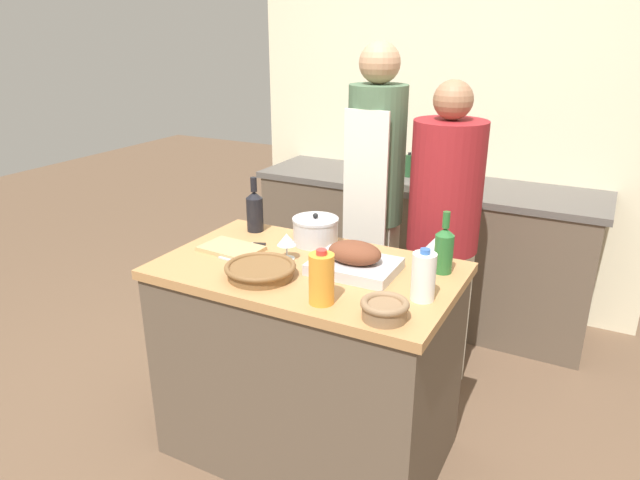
{
  "coord_description": "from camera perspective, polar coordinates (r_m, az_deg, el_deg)",
  "views": [
    {
      "loc": [
        1.05,
        -1.88,
        1.84
      ],
      "look_at": [
        0.0,
        0.11,
        0.99
      ],
      "focal_mm": 32.0,
      "sensor_mm": 36.0,
      "label": 1
    }
  ],
  "objects": [
    {
      "name": "roasting_pan",
      "position": [
        2.28,
        3.47,
        -2.05
      ],
      "size": [
        0.34,
        0.26,
        0.13
      ],
      "color": "#BCBCC1",
      "rests_on": "kitchen_island"
    },
    {
      "name": "mixing_bowl",
      "position": [
        1.94,
        6.48,
        -6.83
      ],
      "size": [
        0.17,
        0.17,
        0.07
      ],
      "color": "#846647",
      "rests_on": "kitchen_island"
    },
    {
      "name": "person_cook_aproned",
      "position": [
        3.05,
        5.5,
        4.56
      ],
      "size": [
        0.3,
        0.3,
        1.77
      ],
      "rotation": [
        0.0,
        0.0,
        0.01
      ],
      "color": "beige",
      "rests_on": "ground_plane"
    },
    {
      "name": "wine_glass_right",
      "position": [
        2.39,
        11.54,
        -0.34
      ],
      "size": [
        0.08,
        0.08,
        0.12
      ],
      "color": "silver",
      "rests_on": "kitchen_island"
    },
    {
      "name": "ground_plane",
      "position": [
        2.83,
        -1.11,
        -19.88
      ],
      "size": [
        12.0,
        12.0,
        0.0
      ],
      "primitive_type": "plane",
      "color": "brown"
    },
    {
      "name": "condiment_bottle_short",
      "position": [
        3.93,
        6.9,
        7.97
      ],
      "size": [
        0.05,
        0.05,
        0.16
      ],
      "color": "maroon",
      "rests_on": "back_counter"
    },
    {
      "name": "cutting_board",
      "position": [
        2.53,
        -8.92,
        -0.88
      ],
      "size": [
        0.27,
        0.19,
        0.02
      ],
      "color": "tan",
      "rests_on": "kitchen_island"
    },
    {
      "name": "juice_jug",
      "position": [
        2.01,
        0.15,
        -3.86
      ],
      "size": [
        0.09,
        0.09,
        0.2
      ],
      "color": "orange",
      "rests_on": "kitchen_island"
    },
    {
      "name": "kitchen_island",
      "position": [
        2.56,
        -1.18,
        -12.07
      ],
      "size": [
        1.22,
        0.74,
        0.91
      ],
      "color": "brown",
      "rests_on": "ground_plane"
    },
    {
      "name": "back_wall",
      "position": [
        3.96,
        12.45,
        11.98
      ],
      "size": [
        2.68,
        0.1,
        2.55
      ],
      "color": "beige",
      "rests_on": "ground_plane"
    },
    {
      "name": "back_counter",
      "position": [
        3.84,
        10.07,
        -0.77
      ],
      "size": [
        2.18,
        0.6,
        0.91
      ],
      "color": "brown",
      "rests_on": "ground_plane"
    },
    {
      "name": "knife_chef",
      "position": [
        2.4,
        -7.85,
        -2.24
      ],
      "size": [
        0.22,
        0.05,
        0.01
      ],
      "color": "#B7B7BC",
      "rests_on": "kitchen_island"
    },
    {
      "name": "wine_bottle_green",
      "position": [
        2.74,
        -6.55,
        2.99
      ],
      "size": [
        0.08,
        0.08,
        0.26
      ],
      "color": "black",
      "rests_on": "kitchen_island"
    },
    {
      "name": "person_cook_guest",
      "position": [
        2.94,
        12.19,
        1.21
      ],
      "size": [
        0.36,
        0.36,
        1.61
      ],
      "rotation": [
        0.0,
        0.0,
        -0.2
      ],
      "color": "beige",
      "rests_on": "ground_plane"
    },
    {
      "name": "wine_bottle_dark",
      "position": [
        2.31,
        12.29,
        -0.86
      ],
      "size": [
        0.08,
        0.08,
        0.25
      ],
      "color": "#28662D",
      "rests_on": "kitchen_island"
    },
    {
      "name": "condiment_bottle_extra",
      "position": [
        3.68,
        10.19,
        7.35
      ],
      "size": [
        0.06,
        0.06,
        0.22
      ],
      "color": "maroon",
      "rests_on": "back_counter"
    },
    {
      "name": "condiment_bottle_tall",
      "position": [
        3.78,
        8.88,
        7.35
      ],
      "size": [
        0.05,
        0.05,
        0.16
      ],
      "color": "#234C28",
      "rests_on": "back_counter"
    },
    {
      "name": "wicker_basket",
      "position": [
        2.25,
        -5.98,
        -2.99
      ],
      "size": [
        0.28,
        0.28,
        0.05
      ],
      "color": "brown",
      "rests_on": "kitchen_island"
    },
    {
      "name": "wine_glass_left",
      "position": [
        2.39,
        -3.35,
        -0.03
      ],
      "size": [
        0.08,
        0.08,
        0.11
      ],
      "color": "silver",
      "rests_on": "kitchen_island"
    },
    {
      "name": "stock_pot",
      "position": [
        2.57,
        -0.46,
        0.94
      ],
      "size": [
        0.21,
        0.21,
        0.14
      ],
      "color": "#B7B7BC",
      "rests_on": "kitchen_island"
    },
    {
      "name": "milk_jug",
      "position": [
        2.07,
        10.31,
        -3.6
      ],
      "size": [
        0.09,
        0.09,
        0.2
      ],
      "color": "white",
      "rests_on": "kitchen_island"
    },
    {
      "name": "knife_paring",
      "position": [
        2.59,
        -7.01,
        -0.42
      ],
      "size": [
        0.15,
        0.09,
        0.01
      ],
      "color": "#B7B7BC",
      "rests_on": "kitchen_island"
    }
  ]
}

